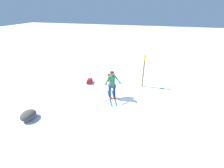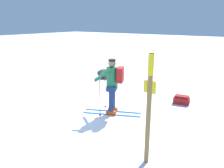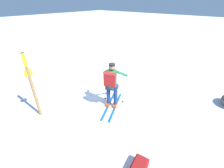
% 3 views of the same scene
% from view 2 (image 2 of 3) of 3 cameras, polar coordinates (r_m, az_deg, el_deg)
% --- Properties ---
extents(ground_plane, '(80.00, 80.00, 0.00)m').
position_cam_2_polar(ground_plane, '(7.00, -6.34, -7.60)').
color(ground_plane, white).
extents(skier, '(1.80, 1.16, 1.73)m').
position_cam_2_polar(skier, '(6.62, 0.24, 0.39)').
color(skier, '#144C9E').
rests_on(skier, ground_plane).
extents(dropped_backpack, '(0.59, 0.42, 0.29)m').
position_cam_2_polar(dropped_backpack, '(8.08, 17.73, -3.95)').
color(dropped_backpack, maroon).
rests_on(dropped_backpack, ground_plane).
extents(trail_marker, '(0.24, 0.11, 2.25)m').
position_cam_2_polar(trail_marker, '(4.23, 9.66, -4.66)').
color(trail_marker, olive).
rests_on(trail_marker, ground_plane).
extents(rock_boulder, '(0.80, 0.68, 0.44)m').
position_cam_2_polar(rock_boulder, '(11.19, -1.96, 2.78)').
color(rock_boulder, '#474442').
rests_on(rock_boulder, ground_plane).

